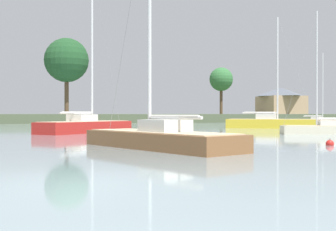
% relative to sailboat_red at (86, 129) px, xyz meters
% --- Properties ---
extents(ground_plane, '(498.49, 498.49, 0.00)m').
position_rel_sailboat_red_xyz_m(ground_plane, '(-2.02, -26.77, -0.30)').
color(ground_plane, gray).
extents(far_shore_bank, '(224.32, 43.48, 1.51)m').
position_rel_sailboat_red_xyz_m(far_shore_bank, '(-2.02, 56.60, 0.46)').
color(far_shore_bank, '#4C563D').
rests_on(far_shore_bank, ground).
extents(sailboat_red, '(8.46, 8.43, 14.71)m').
position_rel_sailboat_red_xyz_m(sailboat_red, '(0.00, 0.00, 0.00)').
color(sailboat_red, '#B2231E').
rests_on(sailboat_red, ground).
extents(sailboat_wood, '(6.02, 9.17, 12.75)m').
position_rel_sailboat_red_xyz_m(sailboat_wood, '(2.15, -17.50, -0.04)').
color(sailboat_wood, brown).
rests_on(sailboat_wood, ground).
extents(sailboat_cream, '(6.63, 3.73, 10.04)m').
position_rel_sailboat_red_xyz_m(sailboat_cream, '(17.81, -6.89, -0.09)').
color(sailboat_cream, beige).
rests_on(sailboat_cream, ground).
extents(sailboat_orange, '(5.98, 5.10, 10.41)m').
position_rel_sailboat_red_xyz_m(sailboat_orange, '(32.49, 15.96, -0.08)').
color(sailboat_orange, orange).
rests_on(sailboat_orange, ground).
extents(sailboat_yellow, '(9.35, 7.11, 12.74)m').
position_rel_sailboat_red_xyz_m(sailboat_yellow, '(20.26, 6.54, -0.02)').
color(sailboat_yellow, gold).
rests_on(sailboat_yellow, ground).
extents(mooring_buoy_green, '(0.50, 0.50, 0.55)m').
position_rel_sailboat_red_xyz_m(mooring_buoy_green, '(26.71, 18.99, -0.21)').
color(mooring_buoy_green, '#1E8C47').
rests_on(mooring_buoy_green, ground).
extents(mooring_buoy_red, '(0.40, 0.40, 0.45)m').
position_rel_sailboat_red_xyz_m(mooring_buoy_red, '(10.81, -17.78, -0.23)').
color(mooring_buoy_red, red).
rests_on(mooring_buoy_red, ground).
extents(shore_tree_inland_c, '(7.28, 7.28, 12.56)m').
position_rel_sailboat_red_xyz_m(shore_tree_inland_c, '(-0.73, 37.14, 10.09)').
color(shore_tree_inland_c, brown).
rests_on(shore_tree_inland_c, far_shore_bank).
extents(shore_tree_center_right, '(5.29, 5.29, 10.47)m').
position_rel_sailboat_red_xyz_m(shore_tree_center_right, '(33.54, 55.16, 8.95)').
color(shore_tree_center_right, brown).
rests_on(shore_tree_center_right, far_shore_bank).
extents(cottage_behind_trees, '(9.93, 10.78, 6.61)m').
position_rel_sailboat_red_xyz_m(cottage_behind_trees, '(51.97, 61.63, 4.63)').
color(cottage_behind_trees, tan).
rests_on(cottage_behind_trees, far_shore_bank).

